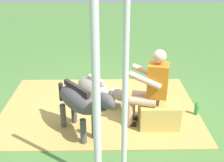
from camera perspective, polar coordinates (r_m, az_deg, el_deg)
ground_plane at (r=5.01m, az=-1.13°, el=-6.77°), size 24.00×24.00×0.00m
hay_patch at (r=5.22m, az=-2.40°, el=-5.26°), size 3.41×2.46×0.02m
hay_bale at (r=4.68m, az=9.16°, el=-6.61°), size 0.62×0.43×0.41m
person_seated at (r=4.45m, az=7.54°, el=-1.02°), size 0.71×0.52×1.29m
pony_standing at (r=4.23m, az=-6.19°, el=-4.17°), size 0.97×1.14×0.94m
pony_lying at (r=5.49m, az=-3.02°, el=-1.64°), size 1.05×1.21×0.42m
soda_bottle at (r=5.15m, az=16.25°, el=-5.26°), size 0.07×0.07×0.27m
tent_pole_left at (r=2.90m, az=2.56°, el=-3.96°), size 0.06×0.06×2.41m
tent_pole_mid at (r=2.28m, az=-2.86°, el=-12.68°), size 0.06×0.06×2.41m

